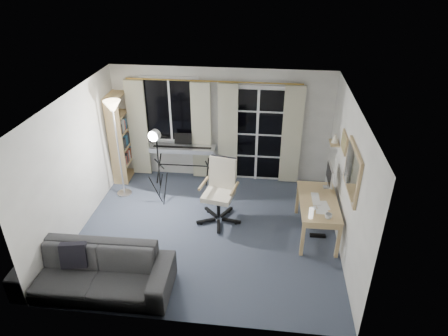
# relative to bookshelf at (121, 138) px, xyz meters

# --- Properties ---
(floor) EXTENTS (4.50, 4.00, 0.02)m
(floor) POSITION_rel_bookshelf_xyz_m (2.12, -1.79, -0.91)
(floor) COLOR #3A4255
(floor) RESTS_ON ground
(window) EXTENTS (1.20, 0.08, 1.40)m
(window) POSITION_rel_bookshelf_xyz_m (1.07, 0.18, 0.60)
(window) COLOR white
(window) RESTS_ON floor
(french_door) EXTENTS (1.32, 0.09, 2.11)m
(french_door) POSITION_rel_bookshelf_xyz_m (2.87, 0.18, 0.13)
(french_door) COLOR white
(french_door) RESTS_ON floor
(curtains) EXTENTS (3.60, 0.07, 2.13)m
(curtains) POSITION_rel_bookshelf_xyz_m (1.99, 0.09, 0.20)
(curtains) COLOR gold
(curtains) RESTS_ON floor
(bookshelf) EXTENTS (0.33, 0.89, 1.89)m
(bookshelf) POSITION_rel_bookshelf_xyz_m (0.00, 0.00, 0.00)
(bookshelf) COLOR tan
(bookshelf) RESTS_ON floor
(torchiere_lamp) EXTENTS (0.39, 0.39, 1.99)m
(torchiere_lamp) POSITION_rel_bookshelf_xyz_m (0.24, -0.78, 0.71)
(torchiere_lamp) COLOR #B2B2B7
(torchiere_lamp) RESTS_ON floor
(keyboard_piano) EXTENTS (1.36, 0.68, 0.98)m
(keyboard_piano) POSITION_rel_bookshelf_xyz_m (1.35, -0.09, -0.15)
(keyboard_piano) COLOR black
(keyboard_piano) RESTS_ON floor
(studio_light) EXTENTS (0.34, 0.34, 1.58)m
(studio_light) POSITION_rel_bookshelf_xyz_m (1.05, -0.98, 0.37)
(studio_light) COLOR black
(studio_light) RESTS_ON floor
(office_chair) EXTENTS (0.81, 0.80, 1.18)m
(office_chair) POSITION_rel_bookshelf_xyz_m (2.30, -1.33, -0.20)
(office_chair) COLOR black
(office_chair) RESTS_ON floor
(desk) EXTENTS (0.66, 1.28, 0.68)m
(desk) POSITION_rel_bookshelf_xyz_m (4.00, -1.64, -0.30)
(desk) COLOR tan
(desk) RESTS_ON floor
(monitor) EXTENTS (0.17, 0.49, 0.43)m
(monitor) POSITION_rel_bookshelf_xyz_m (4.20, -1.19, 0.04)
(monitor) COLOR silver
(monitor) RESTS_ON desk
(desk_clutter) EXTENTS (0.39, 0.78, 0.86)m
(desk_clutter) POSITION_rel_bookshelf_xyz_m (3.95, -1.86, -0.36)
(desk_clutter) COLOR white
(desk_clutter) RESTS_ON desk
(mug) EXTENTS (0.11, 0.09, 0.11)m
(mug) POSITION_rel_bookshelf_xyz_m (4.10, -2.14, -0.16)
(mug) COLOR silver
(mug) RESTS_ON desk
(wall_mirror) EXTENTS (0.04, 0.94, 0.74)m
(wall_mirror) POSITION_rel_bookshelf_xyz_m (4.34, -2.14, 0.65)
(wall_mirror) COLOR tan
(wall_mirror) RESTS_ON floor
(framed_print) EXTENTS (0.03, 0.42, 0.32)m
(framed_print) POSITION_rel_bookshelf_xyz_m (4.35, -1.24, 0.70)
(framed_print) COLOR tan
(framed_print) RESTS_ON floor
(wall_shelf) EXTENTS (0.16, 0.30, 0.18)m
(wall_shelf) POSITION_rel_bookshelf_xyz_m (4.28, -0.74, 0.51)
(wall_shelf) COLOR tan
(wall_shelf) RESTS_ON floor
(sofa) EXTENTS (2.24, 0.69, 0.87)m
(sofa) POSITION_rel_bookshelf_xyz_m (0.71, -3.34, -0.46)
(sofa) COLOR #29292B
(sofa) RESTS_ON floor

